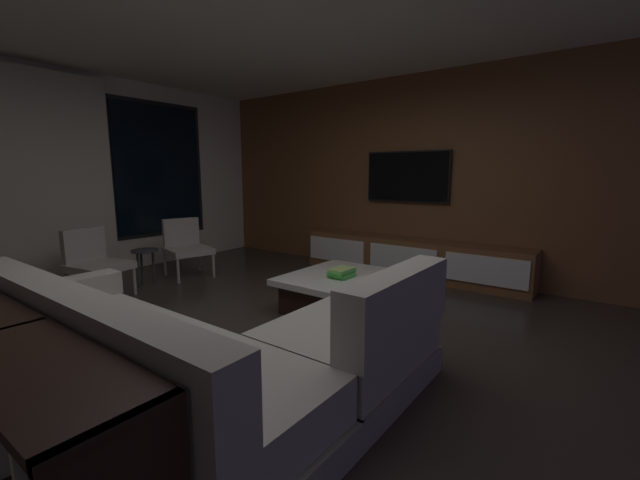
{
  "coord_description": "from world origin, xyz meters",
  "views": [
    {
      "loc": [
        -2.19,
        -2.09,
        1.39
      ],
      "look_at": [
        1.29,
        0.5,
        0.67
      ],
      "focal_mm": 22.39,
      "sensor_mm": 36.0,
      "label": 1
    }
  ],
  "objects": [
    {
      "name": "back_wall_with_window",
      "position": [
        -0.06,
        3.62,
        1.34
      ],
      "size": [
        6.6,
        0.3,
        2.7
      ],
      "color": "silver",
      "rests_on": "floor"
    },
    {
      "name": "media_wall",
      "position": [
        3.06,
        0.0,
        1.35
      ],
      "size": [
        0.12,
        7.8,
        2.7
      ],
      "color": "brown",
      "rests_on": "floor"
    },
    {
      "name": "side_stool",
      "position": [
        0.4,
        2.56,
        0.37
      ],
      "size": [
        0.32,
        0.32,
        0.46
      ],
      "color": "#333338",
      "rests_on": "floor"
    },
    {
      "name": "media_console",
      "position": [
        2.77,
        0.05,
        0.25
      ],
      "size": [
        0.46,
        3.1,
        0.52
      ],
      "color": "brown",
      "rests_on": "floor"
    },
    {
      "name": "floor",
      "position": [
        0.0,
        0.0,
        0.0
      ],
      "size": [
        9.2,
        9.2,
        0.0
      ],
      "primitive_type": "plane",
      "color": "#332B26"
    },
    {
      "name": "coffee_table",
      "position": [
        1.13,
        0.03,
        0.19
      ],
      "size": [
        1.16,
        1.16,
        0.36
      ],
      "color": "black",
      "rests_on": "floor"
    },
    {
      "name": "accent_chair_near_window",
      "position": [
        1.02,
        2.59,
        0.43
      ],
      "size": [
        0.66,
        0.68,
        0.78
      ],
      "color": "#B2ADA0",
      "rests_on": "floor"
    },
    {
      "name": "book_stack_on_coffee_table",
      "position": [
        1.07,
        0.07,
        0.4
      ],
      "size": [
        0.3,
        0.21,
        0.09
      ],
      "color": "#5AD259",
      "rests_on": "coffee_table"
    },
    {
      "name": "sectional_couch",
      "position": [
        -0.83,
        -0.18,
        0.29
      ],
      "size": [
        1.98,
        2.5,
        0.82
      ],
      "color": "gray",
      "rests_on": "floor"
    },
    {
      "name": "console_table_behind_couch",
      "position": [
        -1.74,
        -0.05,
        0.42
      ],
      "size": [
        0.4,
        2.1,
        0.74
      ],
      "color": "black",
      "rests_on": "floor"
    },
    {
      "name": "accent_chair_by_curtain",
      "position": [
        -0.19,
        2.59,
        0.43
      ],
      "size": [
        0.63,
        0.65,
        0.78
      ],
      "color": "#B2ADA0",
      "rests_on": "floor"
    },
    {
      "name": "mounted_tv",
      "position": [
        2.95,
        0.25,
        1.35
      ],
      "size": [
        0.05,
        1.19,
        0.69
      ],
      "color": "black"
    }
  ]
}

